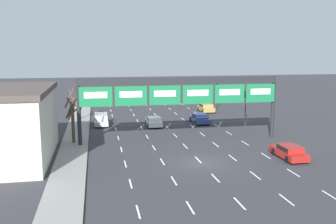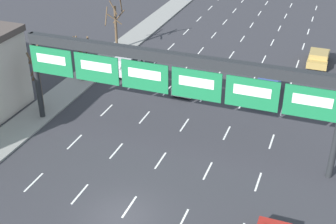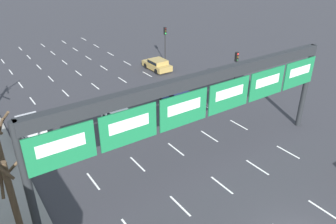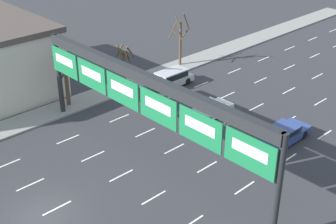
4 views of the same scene
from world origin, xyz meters
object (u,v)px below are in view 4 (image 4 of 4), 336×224
(car_blue, at_px, (284,133))
(car_white, at_px, (210,109))
(tree_bare_second, at_px, (180,39))
(tree_bare_third, at_px, (66,76))
(suv_silver, at_px, (172,77))
(tree_bare_closest, at_px, (124,65))
(sign_gantry, at_px, (143,90))

(car_blue, height_order, car_white, car_blue)
(tree_bare_second, height_order, tree_bare_third, tree_bare_second)
(suv_silver, xyz_separation_m, tree_bare_closest, (-2.65, -3.55, 1.51))
(tree_bare_second, xyz_separation_m, tree_bare_third, (0.04, -13.68, -0.15))
(car_white, relative_size, suv_silver, 0.90)
(car_white, distance_m, tree_bare_closest, 9.65)
(car_white, height_order, tree_bare_closest, tree_bare_closest)
(sign_gantry, height_order, car_blue, sign_gantry)
(tree_bare_closest, bearing_deg, car_blue, 9.46)
(tree_bare_third, bearing_deg, tree_bare_second, 90.17)
(sign_gantry, relative_size, car_blue, 4.79)
(tree_bare_closest, bearing_deg, suv_silver, 53.22)
(car_blue, distance_m, car_white, 6.63)
(suv_silver, distance_m, tree_bare_second, 5.64)
(car_blue, relative_size, tree_bare_second, 0.79)
(tree_bare_second, bearing_deg, tree_bare_third, -89.83)
(tree_bare_closest, relative_size, tree_bare_third, 0.76)
(car_blue, bearing_deg, sign_gantry, -116.61)
(sign_gantry, xyz_separation_m, tree_bare_third, (-11.46, 1.20, -2.99))
(suv_silver, bearing_deg, tree_bare_third, -108.10)
(suv_silver, relative_size, tree_bare_closest, 1.01)
(car_blue, xyz_separation_m, tree_bare_third, (-16.35, -8.57, 2.08))
(sign_gantry, xyz_separation_m, car_white, (-1.65, 8.67, -5.08))
(car_white, xyz_separation_m, suv_silver, (-6.72, 1.98, 0.18))
(sign_gantry, height_order, tree_bare_third, sign_gantry)
(tree_bare_second, distance_m, tree_bare_third, 13.68)
(car_blue, xyz_separation_m, tree_bare_second, (-16.40, 5.11, 2.23))
(tree_bare_closest, height_order, tree_bare_second, tree_bare_second)
(car_blue, distance_m, suv_silver, 13.29)
(sign_gantry, bearing_deg, tree_bare_closest, 147.18)
(car_blue, bearing_deg, tree_bare_closest, -170.54)
(sign_gantry, relative_size, car_white, 5.57)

